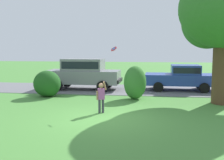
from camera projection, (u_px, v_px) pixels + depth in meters
name	position (u px, v px, depth m)	size (l,w,h in m)	color
ground_plane	(107.00, 118.00, 10.24)	(80.00, 80.00, 0.00)	#478438
driveway_strip	(124.00, 89.00, 17.18)	(28.00, 4.40, 0.02)	slate
shrub_near_tree	(48.00, 85.00, 14.69)	(1.44, 1.38, 1.40)	#1E511C
shrub_centre_left	(135.00, 83.00, 13.93)	(1.14, 1.28, 1.69)	#33702B
parked_sedan	(182.00, 77.00, 16.80)	(4.44, 2.18, 1.56)	#28429E
parked_suv	(83.00, 72.00, 17.18)	(4.76, 2.21, 1.92)	gray
child_thrower	(101.00, 95.00, 10.99)	(0.38, 0.37, 1.29)	#383842
frisbee	(114.00, 49.00, 11.47)	(0.31, 0.27, 0.26)	red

